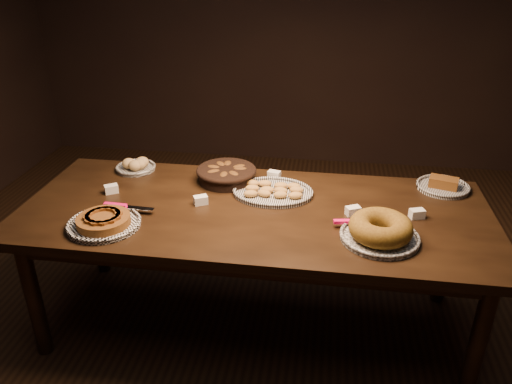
# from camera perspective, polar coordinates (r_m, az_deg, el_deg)

# --- Properties ---
(ground) EXTENTS (5.00, 5.00, 0.00)m
(ground) POSITION_cam_1_polar(r_m,az_deg,el_deg) (2.98, -0.17, -14.69)
(ground) COLOR black
(ground) RESTS_ON ground
(buffet_table) EXTENTS (2.40, 1.00, 0.75)m
(buffet_table) POSITION_cam_1_polar(r_m,az_deg,el_deg) (2.59, -0.19, -3.34)
(buffet_table) COLOR black
(buffet_table) RESTS_ON ground
(apple_tart_plate) EXTENTS (0.37, 0.35, 0.07)m
(apple_tart_plate) POSITION_cam_1_polar(r_m,az_deg,el_deg) (2.49, -16.98, -3.28)
(apple_tart_plate) COLOR white
(apple_tart_plate) RESTS_ON buffet_table
(madeleine_platter) EXTENTS (0.43, 0.35, 0.05)m
(madeleine_platter) POSITION_cam_1_polar(r_m,az_deg,el_deg) (2.69, 1.95, 0.10)
(madeleine_platter) COLOR black
(madeleine_platter) RESTS_ON buffet_table
(bundt_cake_plate) EXTENTS (0.39, 0.36, 0.11)m
(bundt_cake_plate) POSITION_cam_1_polar(r_m,az_deg,el_deg) (2.34, 14.00, -4.27)
(bundt_cake_plate) COLOR black
(bundt_cake_plate) RESTS_ON buffet_table
(croissant_basket) EXTENTS (0.42, 0.42, 0.09)m
(croissant_basket) POSITION_cam_1_polar(r_m,az_deg,el_deg) (2.84, -3.40, 2.18)
(croissant_basket) COLOR black
(croissant_basket) RESTS_ON buffet_table
(bread_roll_plate) EXTENTS (0.24, 0.24, 0.07)m
(bread_roll_plate) POSITION_cam_1_polar(r_m,az_deg,el_deg) (3.06, -13.54, 2.94)
(bread_roll_plate) COLOR white
(bread_roll_plate) RESTS_ON buffet_table
(loaf_plate) EXTENTS (0.29, 0.29, 0.07)m
(loaf_plate) POSITION_cam_1_polar(r_m,az_deg,el_deg) (2.94, 20.59, 0.70)
(loaf_plate) COLOR black
(loaf_plate) RESTS_ON buffet_table
(tent_cards) EXTENTS (1.69, 0.44, 0.04)m
(tent_cards) POSITION_cam_1_polar(r_m,az_deg,el_deg) (2.62, 1.35, -0.56)
(tent_cards) COLOR white
(tent_cards) RESTS_ON buffet_table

